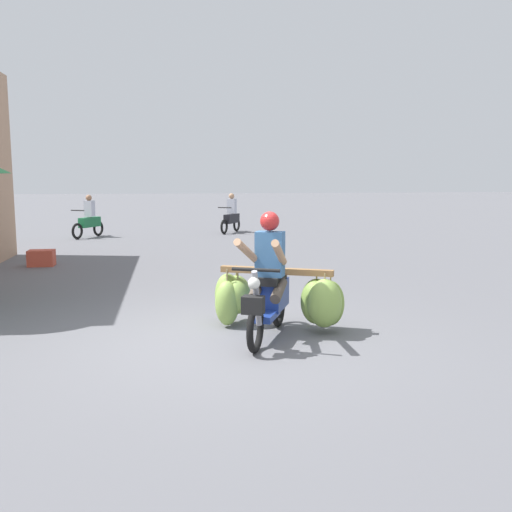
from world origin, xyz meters
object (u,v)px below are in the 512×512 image
Objects in this scene: motorbike_distant_ahead_right at (89,220)px; produce_crate at (41,258)px; motorbike_distant_ahead_left at (231,217)px; motorbike_main_loaded at (276,295)px.

produce_crate is (-0.24, -6.08, -0.39)m from motorbike_distant_ahead_right.
motorbike_distant_ahead_right is (-4.80, -0.91, 0.00)m from motorbike_distant_ahead_left.
produce_crate is (-4.23, 6.14, -0.30)m from motorbike_main_loaded.
motorbike_main_loaded is 1.34× the size of motorbike_distant_ahead_left.
motorbike_distant_ahead_right is 6.10m from produce_crate.
motorbike_main_loaded is 13.16m from motorbike_distant_ahead_left.
motorbike_main_loaded is 7.47m from produce_crate.
motorbike_distant_ahead_left is 2.58× the size of produce_crate.
produce_crate is at bearing -92.23° from motorbike_distant_ahead_right.
motorbike_distant_ahead_left reaches higher than produce_crate.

